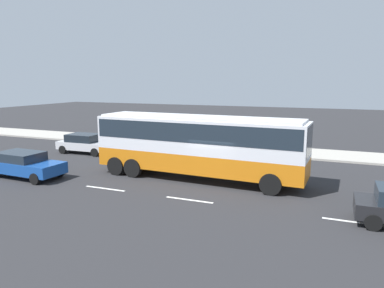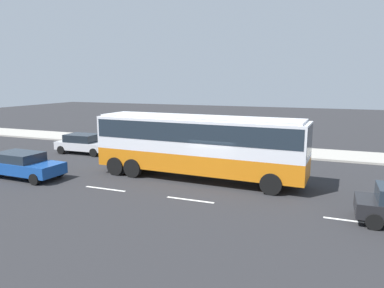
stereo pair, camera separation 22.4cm
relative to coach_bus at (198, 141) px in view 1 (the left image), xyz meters
The scene contains 8 objects.
ground_plane 2.59m from the coach_bus, 14.21° to the right, with size 120.00×120.00×0.00m, color #28282B.
sidewalk_curb 9.99m from the coach_bus, 82.62° to the left, with size 80.00×4.00×0.15m, color #A8A399.
lane_centreline 4.34m from the coach_bus, 103.89° to the right, with size 32.44×0.16×0.01m.
coach_bus is the anchor object (origin of this frame).
car_silver_hatch 11.66m from the coach_bus, 161.28° to the left, with size 4.32×2.08×1.49m.
car_blue_saloon 10.30m from the coach_bus, 160.06° to the right, with size 4.75×2.14×1.48m.
pedestrian_near_curb 9.84m from the coach_bus, 64.96° to the left, with size 0.32×0.32×1.51m.
pedestrian_at_crossing 8.97m from the coach_bus, 87.61° to the left, with size 0.32×0.32×1.65m.
Camera 1 is at (6.02, -18.35, 5.59)m, focal length 33.51 mm.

